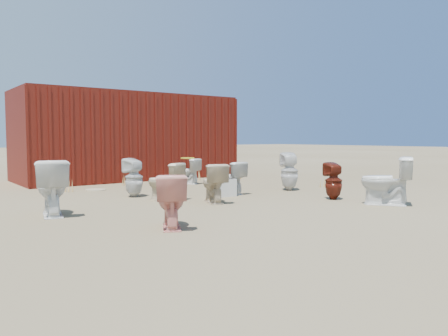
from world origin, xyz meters
TOP-DOWN VIEW (x-y plane):
  - ground at (0.00, 0.00)m, footprint 100.00×100.00m
  - shipping_container at (0.00, 5.20)m, footprint 6.00×2.40m
  - toilet_front_a at (-3.53, 0.23)m, footprint 0.64×0.91m
  - toilet_front_pink at (-2.55, -1.64)m, footprint 0.68×0.80m
  - toilet_front_c at (0.16, 0.58)m, footprint 0.43×0.69m
  - toilet_front_maroon at (1.23, -1.22)m, footprint 0.41×0.41m
  - toilet_front_e at (1.42, -2.20)m, footprint 0.86×0.95m
  - toilet_back_a at (-1.64, 1.38)m, footprint 0.42×0.43m
  - toilet_back_beige_left at (-1.38, 0.60)m, footprint 0.68×0.80m
  - toilet_back_beige_right at (-0.82, -0.18)m, footprint 0.61×0.79m
  - toilet_back_yellowlid at (0.51, 2.82)m, footprint 0.57×0.72m
  - toilet_back_e at (1.59, 0.30)m, footprint 0.52×0.53m
  - yellow_lid at (0.51, 2.82)m, footprint 0.33×0.41m
  - loose_tank at (-0.20, 0.35)m, footprint 0.52×0.25m
  - loose_lid_near at (0.48, 3.30)m, footprint 0.53×0.59m
  - loose_lid_far at (-1.85, 2.90)m, footprint 0.58×0.59m
  - weed_clump_a at (-2.48, 3.01)m, footprint 0.36×0.36m
  - weed_clump_b at (0.12, 2.66)m, footprint 0.32×0.32m
  - weed_clump_c at (2.24, 3.11)m, footprint 0.36×0.36m
  - weed_clump_d at (-0.87, 3.50)m, footprint 0.30×0.30m
  - weed_clump_e at (1.17, 3.50)m, footprint 0.34×0.34m
  - weed_clump_f at (2.73, 0.20)m, footprint 0.28×0.28m

SIDE VIEW (x-z plane):
  - ground at x=0.00m, z-range 0.00..0.00m
  - loose_lid_near at x=0.48m, z-range 0.00..0.02m
  - loose_lid_far at x=-1.85m, z-range 0.00..0.02m
  - weed_clump_d at x=-0.87m, z-range 0.00..0.24m
  - weed_clump_b at x=0.12m, z-range 0.00..0.25m
  - weed_clump_f at x=2.73m, z-range 0.00..0.25m
  - weed_clump_a at x=-2.48m, z-range 0.00..0.27m
  - weed_clump_c at x=2.24m, z-range 0.00..0.34m
  - weed_clump_e at x=1.17m, z-range 0.00..0.34m
  - loose_tank at x=-0.20m, z-range 0.00..0.35m
  - toilet_back_yellowlid at x=0.51m, z-range 0.00..0.64m
  - toilet_front_c at x=0.16m, z-range 0.00..0.68m
  - toilet_front_maroon at x=1.23m, z-range 0.00..0.70m
  - toilet_back_beige_left at x=-1.38m, z-range 0.00..0.71m
  - toilet_back_beige_right at x=-0.82m, z-range 0.00..0.71m
  - toilet_front_pink at x=-2.55m, z-range 0.00..0.71m
  - toilet_back_a at x=-1.64m, z-range 0.00..0.77m
  - toilet_front_e at x=1.42m, z-range 0.00..0.84m
  - toilet_back_e at x=1.59m, z-range 0.00..0.84m
  - toilet_front_a at x=-3.53m, z-range 0.00..0.85m
  - yellow_lid at x=0.51m, z-range 0.64..0.67m
  - shipping_container at x=0.00m, z-range 0.00..2.40m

